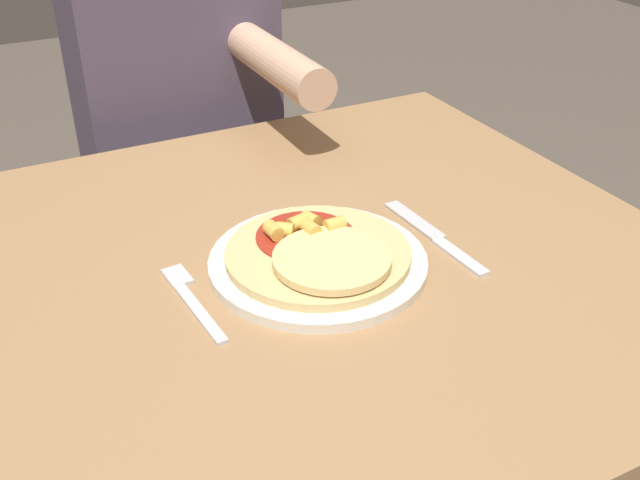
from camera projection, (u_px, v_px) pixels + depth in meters
The scene contains 6 objects.
dining_table at pixel (309, 329), 1.06m from camera, with size 0.99×0.92×0.76m.
plate at pixel (320, 262), 0.97m from camera, with size 0.28×0.28×0.01m.
pizza at pixel (321, 252), 0.96m from camera, with size 0.24×0.24×0.04m.
fork at pixel (190, 298), 0.91m from camera, with size 0.03×0.18×0.00m.
knife at pixel (436, 237), 1.03m from camera, with size 0.03×0.22×0.00m.
person_diner at pixel (180, 121), 1.52m from camera, with size 0.38×0.52×1.23m.
Camera 1 is at (-0.37, -0.75, 1.29)m, focal length 42.00 mm.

